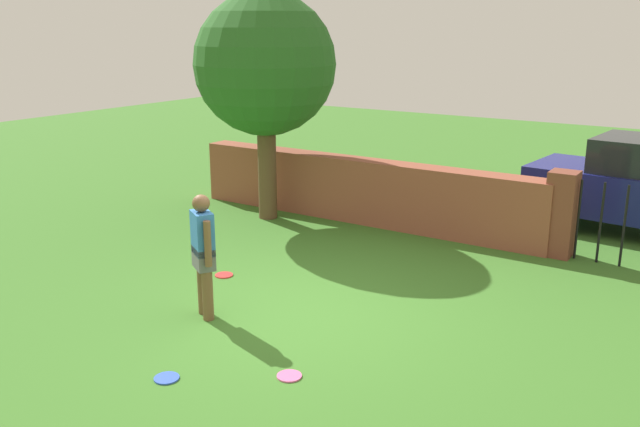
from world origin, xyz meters
The scene contains 8 objects.
ground_plane centered at (0.00, 0.00, 0.00)m, with size 40.00×40.00×0.00m, color #3D7528.
brick_wall centered at (-1.50, 4.22, 0.60)m, with size 7.18×0.50×1.21m, color brown.
tree centered at (-3.15, 3.44, 2.91)m, with size 2.63×2.63×4.25m.
person centered at (-0.98, -0.72, 0.90)m, with size 0.47×0.38×1.62m.
fence_gate centered at (3.31, 4.22, 0.70)m, with size 2.69×0.44×1.40m.
frisbee_blue centered at (-0.23, -2.16, 0.01)m, with size 0.27×0.27×0.02m, color blue.
frisbee_red centered at (-1.76, 0.53, 0.01)m, with size 0.27×0.27×0.02m, color red.
frisbee_pink centered at (0.83, -1.41, 0.01)m, with size 0.27×0.27×0.02m, color pink.
Camera 1 is at (4.68, -6.71, 3.64)m, focal length 38.17 mm.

